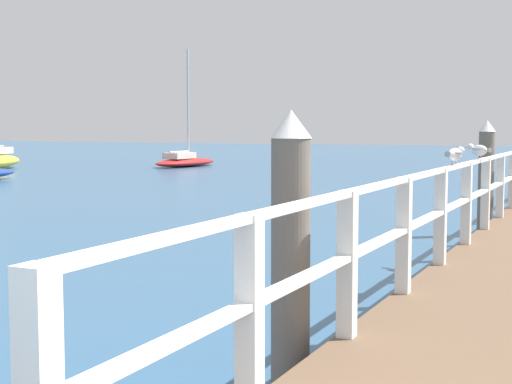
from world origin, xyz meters
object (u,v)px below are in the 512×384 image
(dock_piling_near, at_px, (291,254))
(dock_piling_far, at_px, (486,178))
(seagull_foreground, at_px, (455,154))
(seagull_background, at_px, (479,150))
(boat_1, at_px, (185,161))

(dock_piling_near, height_order, dock_piling_far, same)
(dock_piling_near, bearing_deg, seagull_foreground, 84.57)
(seagull_foreground, relative_size, seagull_background, 1.18)
(seagull_background, bearing_deg, dock_piling_near, -145.14)
(dock_piling_near, bearing_deg, boat_1, 122.22)
(seagull_background, height_order, boat_1, boat_1)
(seagull_background, relative_size, boat_1, 0.07)
(boat_1, bearing_deg, dock_piling_near, -55.25)
(seagull_foreground, xyz_separation_m, boat_1, (-17.65, 23.38, -1.35))
(dock_piling_near, height_order, seagull_foreground, dock_piling_near)
(boat_1, bearing_deg, seagull_foreground, -50.42)
(seagull_foreground, height_order, boat_1, boat_1)
(dock_piling_far, height_order, boat_1, boat_1)
(dock_piling_near, xyz_separation_m, boat_1, (-17.27, 27.40, -0.75))
(dock_piling_near, height_order, seagull_background, dock_piling_near)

